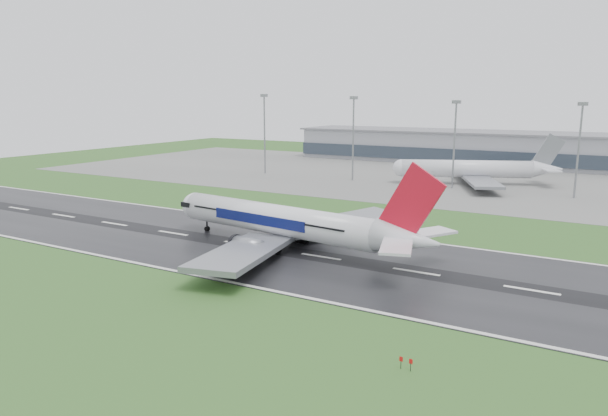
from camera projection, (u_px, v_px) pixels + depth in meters
The scene contains 10 objects.
ground at pixel (416, 272), 101.89m from camera, with size 520.00×520.00×0.00m, color #29541F.
runway at pixel (416, 272), 101.88m from camera, with size 400.00×45.00×0.10m, color black.
apron at pixel (524, 183), 208.16m from camera, with size 400.00×130.00×0.08m, color slate.
terminal at pixel (545, 151), 257.71m from camera, with size 240.00×36.00×15.00m, color gray.
main_airliner at pixel (292, 204), 115.72m from camera, with size 66.07×62.93×19.51m, color silver, non-canonical shape.
parked_airliner at pixel (474, 160), 204.74m from camera, with size 62.48×58.17×18.31m, color silver, non-canonical shape.
floodmast_0 at pixel (265, 136), 232.99m from camera, with size 0.64×0.64×32.19m, color gray.
floodmast_1 at pixel (353, 140), 212.96m from camera, with size 0.64×0.64×31.23m, color gray.
floodmast_2 at pixel (454, 147), 193.97m from camera, with size 0.64×0.64×29.79m, color gray.
floodmast_3 at pixel (578, 153), 174.74m from camera, with size 0.64×0.64×29.32m, color gray.
Camera 1 is at (30.63, -94.97, 31.58)m, focal length 32.57 mm.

